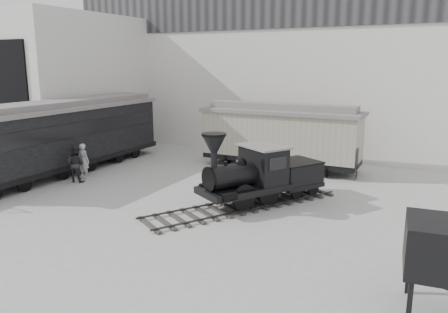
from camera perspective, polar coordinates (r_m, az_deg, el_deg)
The scene contains 8 objects.
ground at distance 16.64m, azimuth -7.59°, elevation -8.90°, with size 90.00×90.00×0.00m, color #9E9E9B.
north_wall at distance 29.05m, azimuth 9.64°, elevation 11.25°, with size 34.00×2.51×11.00m.
west_pavilion at distance 32.66m, azimuth -18.81°, elevation 9.01°, with size 7.00×12.11×9.00m.
locomotive at distance 18.59m, azimuth 4.36°, elevation -2.76°, with size 6.22×8.72×3.17m.
boxcar at distance 24.99m, azimuth 7.41°, elevation 2.87°, with size 9.11×2.97×3.72m.
passenger_coach at distance 25.51m, azimuth -19.73°, elevation 2.63°, with size 3.25×13.79×3.67m.
visitor_a at distance 23.92m, azimuth -17.85°, elevation -0.54°, with size 0.67×0.44×1.85m, color silver.
visitor_b at distance 23.28m, azimuth -18.80°, elevation -0.88°, with size 0.92×0.72×1.90m, color #262528.
Camera 1 is at (9.05, -12.62, 5.97)m, focal length 35.00 mm.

